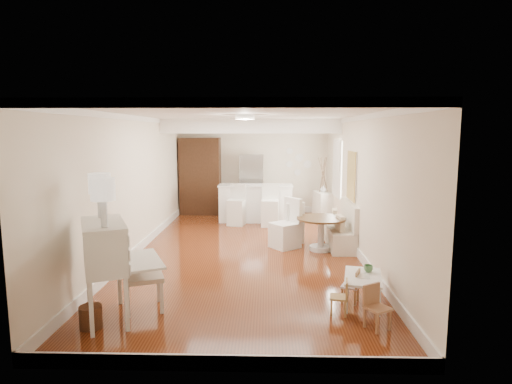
{
  "coord_description": "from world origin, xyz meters",
  "views": [
    {
      "loc": [
        0.42,
        -8.63,
        2.47
      ],
      "look_at": [
        0.19,
        0.3,
        1.22
      ],
      "focal_mm": 30.0,
      "sensor_mm": 36.0,
      "label": 1
    }
  ],
  "objects_px": {
    "pantry_cabinet": "(200,176)",
    "gustavian_armchair": "(143,275)",
    "kids_chair_a": "(339,297)",
    "bar_stool_right": "(270,205)",
    "sideboard": "(322,206)",
    "wicker_basket": "(91,317)",
    "kids_chair_c": "(378,307)",
    "secretary_bureau": "(105,271)",
    "dining_table": "(321,234)",
    "slip_chair_near": "(285,223)",
    "slip_chair_far": "(291,222)",
    "bar_stool_left": "(236,205)",
    "kids_table": "(363,290)",
    "fridge": "(263,185)",
    "breakfast_counter": "(256,203)",
    "kids_chair_b": "(350,286)"
  },
  "relations": [
    {
      "from": "bar_stool_right",
      "to": "breakfast_counter",
      "type": "bearing_deg",
      "value": 125.35
    },
    {
      "from": "secretary_bureau",
      "to": "pantry_cabinet",
      "type": "relative_size",
      "value": 0.58
    },
    {
      "from": "breakfast_counter",
      "to": "sideboard",
      "type": "xyz_separation_m",
      "value": [
        1.9,
        0.31,
        -0.12
      ]
    },
    {
      "from": "kids_chair_c",
      "to": "bar_stool_right",
      "type": "xyz_separation_m",
      "value": [
        -1.32,
        5.95,
        0.27
      ]
    },
    {
      "from": "dining_table",
      "to": "bar_stool_right",
      "type": "xyz_separation_m",
      "value": [
        -1.06,
        2.31,
        0.21
      ]
    },
    {
      "from": "breakfast_counter",
      "to": "fridge",
      "type": "xyz_separation_m",
      "value": [
        0.2,
        1.05,
        0.39
      ]
    },
    {
      "from": "slip_chair_far",
      "to": "bar_stool_left",
      "type": "relative_size",
      "value": 0.86
    },
    {
      "from": "slip_chair_far",
      "to": "bar_stool_right",
      "type": "height_order",
      "value": "bar_stool_right"
    },
    {
      "from": "sideboard",
      "to": "wicker_basket",
      "type": "bearing_deg",
      "value": -129.51
    },
    {
      "from": "slip_chair_near",
      "to": "fridge",
      "type": "xyz_separation_m",
      "value": [
        -0.51,
        3.79,
        0.37
      ]
    },
    {
      "from": "slip_chair_far",
      "to": "bar_stool_right",
      "type": "xyz_separation_m",
      "value": [
        -0.46,
        1.66,
        0.09
      ]
    },
    {
      "from": "pantry_cabinet",
      "to": "sideboard",
      "type": "relative_size",
      "value": 2.8
    },
    {
      "from": "kids_chair_a",
      "to": "bar_stool_right",
      "type": "relative_size",
      "value": 0.45
    },
    {
      "from": "kids_table",
      "to": "slip_chair_far",
      "type": "distance_m",
      "value": 3.61
    },
    {
      "from": "pantry_cabinet",
      "to": "bar_stool_left",
      "type": "bearing_deg",
      "value": -52.57
    },
    {
      "from": "secretary_bureau",
      "to": "bar_stool_left",
      "type": "distance_m",
      "value": 6.03
    },
    {
      "from": "kids_chair_a",
      "to": "kids_chair_b",
      "type": "distance_m",
      "value": 0.48
    },
    {
      "from": "gustavian_armchair",
      "to": "slip_chair_near",
      "type": "xyz_separation_m",
      "value": [
        2.11,
        3.31,
        0.04
      ]
    },
    {
      "from": "kids_chair_b",
      "to": "bar_stool_right",
      "type": "distance_m",
      "value": 5.23
    },
    {
      "from": "kids_chair_c",
      "to": "secretary_bureau",
      "type": "bearing_deg",
      "value": 145.76
    },
    {
      "from": "kids_table",
      "to": "fridge",
      "type": "xyz_separation_m",
      "value": [
        -1.51,
        6.83,
        0.69
      ]
    },
    {
      "from": "kids_chair_a",
      "to": "sideboard",
      "type": "relative_size",
      "value": 0.6
    },
    {
      "from": "bar_stool_left",
      "to": "sideboard",
      "type": "relative_size",
      "value": 1.32
    },
    {
      "from": "secretary_bureau",
      "to": "kids_chair_a",
      "type": "bearing_deg",
      "value": -20.14
    },
    {
      "from": "wicker_basket",
      "to": "dining_table",
      "type": "distance_m",
      "value": 5.01
    },
    {
      "from": "sideboard",
      "to": "fridge",
      "type": "bearing_deg",
      "value": 145.77
    },
    {
      "from": "gustavian_armchair",
      "to": "secretary_bureau",
      "type": "bearing_deg",
      "value": 109.77
    },
    {
      "from": "dining_table",
      "to": "fridge",
      "type": "bearing_deg",
      "value": 107.54
    },
    {
      "from": "kids_chair_a",
      "to": "pantry_cabinet",
      "type": "relative_size",
      "value": 0.22
    },
    {
      "from": "slip_chair_near",
      "to": "kids_table",
      "type": "bearing_deg",
      "value": -19.45
    },
    {
      "from": "kids_table",
      "to": "gustavian_armchair",
      "type": "bearing_deg",
      "value": -175.16
    },
    {
      "from": "kids_chair_a",
      "to": "bar_stool_right",
      "type": "height_order",
      "value": "bar_stool_right"
    },
    {
      "from": "kids_table",
      "to": "bar_stool_left",
      "type": "distance_m",
      "value": 5.74
    },
    {
      "from": "gustavian_armchair",
      "to": "wicker_basket",
      "type": "relative_size",
      "value": 3.48
    },
    {
      "from": "pantry_cabinet",
      "to": "kids_table",
      "type": "bearing_deg",
      "value": -63.59
    },
    {
      "from": "gustavian_armchair",
      "to": "kids_chair_a",
      "type": "relative_size",
      "value": 2.0
    },
    {
      "from": "secretary_bureau",
      "to": "kids_table",
      "type": "bearing_deg",
      "value": -15.02
    },
    {
      "from": "slip_chair_near",
      "to": "pantry_cabinet",
      "type": "relative_size",
      "value": 0.46
    },
    {
      "from": "dining_table",
      "to": "slip_chair_near",
      "type": "xyz_separation_m",
      "value": [
        -0.75,
        0.19,
        0.18
      ]
    },
    {
      "from": "kids_table",
      "to": "dining_table",
      "type": "height_order",
      "value": "dining_table"
    },
    {
      "from": "kids_table",
      "to": "breakfast_counter",
      "type": "height_order",
      "value": "breakfast_counter"
    },
    {
      "from": "secretary_bureau",
      "to": "gustavian_armchair",
      "type": "distance_m",
      "value": 0.54
    },
    {
      "from": "bar_stool_left",
      "to": "bar_stool_right",
      "type": "xyz_separation_m",
      "value": [
        0.89,
        -0.13,
        0.01
      ]
    },
    {
      "from": "pantry_cabinet",
      "to": "gustavian_armchair",
      "type": "bearing_deg",
      "value": -87.6
    },
    {
      "from": "slip_chair_far",
      "to": "dining_table",
      "type": "bearing_deg",
      "value": 107.97
    },
    {
      "from": "gustavian_armchair",
      "to": "kids_chair_c",
      "type": "xyz_separation_m",
      "value": [
        3.12,
        -0.52,
        -0.21
      ]
    },
    {
      "from": "kids_chair_c",
      "to": "bar_stool_left",
      "type": "bearing_deg",
      "value": 78.96
    },
    {
      "from": "slip_chair_near",
      "to": "slip_chair_far",
      "type": "distance_m",
      "value": 0.49
    },
    {
      "from": "wicker_basket",
      "to": "dining_table",
      "type": "relative_size",
      "value": 0.28
    },
    {
      "from": "bar_stool_left",
      "to": "bar_stool_right",
      "type": "bearing_deg",
      "value": 3.13
    }
  ]
}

